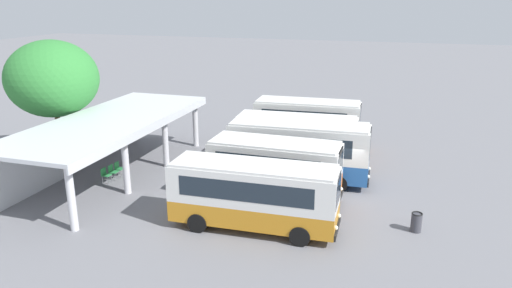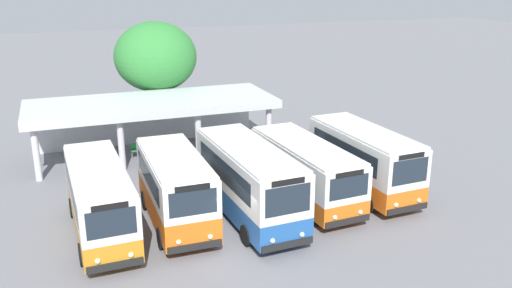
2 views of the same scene
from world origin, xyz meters
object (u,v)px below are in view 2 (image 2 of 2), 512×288
(city_bus_fifth_blue, at_px, (363,158))
(city_bus_middle_cream, at_px, (249,179))
(waiting_chair_end_by_column, at_px, (134,149))
(waiting_chair_middle_seat, at_px, (154,148))
(city_bus_second_in_row, at_px, (176,187))
(city_bus_fourth_amber, at_px, (305,169))
(waiting_chair_second_from_end, at_px, (144,149))
(city_bus_nearest_orange, at_px, (99,197))

(city_bus_fifth_blue, bearing_deg, city_bus_middle_cream, -172.68)
(waiting_chair_end_by_column, bearing_deg, waiting_chair_middle_seat, -5.86)
(city_bus_second_in_row, relative_size, city_bus_fourth_amber, 0.86)
(waiting_chair_end_by_column, bearing_deg, city_bus_second_in_row, -87.66)
(city_bus_fifth_blue, height_order, waiting_chair_second_from_end, city_bus_fifth_blue)
(city_bus_fifth_blue, relative_size, waiting_chair_middle_seat, 8.54)
(waiting_chair_end_by_column, bearing_deg, city_bus_fifth_blue, -43.31)
(city_bus_nearest_orange, bearing_deg, waiting_chair_middle_seat, 67.48)
(waiting_chair_second_from_end, bearing_deg, waiting_chair_middle_seat, -3.06)
(city_bus_second_in_row, height_order, city_bus_fifth_blue, city_bus_fifth_blue)
(city_bus_middle_cream, relative_size, waiting_chair_end_by_column, 9.30)
(city_bus_second_in_row, xyz_separation_m, waiting_chair_middle_seat, (0.75, 9.68, -1.26))
(city_bus_nearest_orange, relative_size, waiting_chair_middle_seat, 8.89)
(city_bus_fifth_blue, xyz_separation_m, waiting_chair_middle_seat, (-8.93, 9.38, -1.29))
(city_bus_fourth_amber, bearing_deg, waiting_chair_second_from_end, 123.84)
(city_bus_second_in_row, relative_size, city_bus_middle_cream, 0.84)
(waiting_chair_middle_seat, bearing_deg, waiting_chair_end_by_column, 174.14)
(city_bus_fifth_blue, bearing_deg, city_bus_nearest_orange, -179.09)
(city_bus_fifth_blue, relative_size, waiting_chair_end_by_column, 8.54)
(city_bus_nearest_orange, height_order, city_bus_second_in_row, city_bus_second_in_row)
(city_bus_second_in_row, height_order, city_bus_middle_cream, city_bus_middle_cream)
(city_bus_nearest_orange, xyz_separation_m, city_bus_fifth_blue, (12.90, 0.21, 0.09))
(city_bus_nearest_orange, height_order, waiting_chair_end_by_column, city_bus_nearest_orange)
(city_bus_fourth_amber, distance_m, waiting_chair_middle_seat, 10.99)
(waiting_chair_end_by_column, relative_size, waiting_chair_second_from_end, 1.00)
(city_bus_middle_cream, bearing_deg, city_bus_second_in_row, 170.68)
(city_bus_nearest_orange, bearing_deg, city_bus_second_in_row, -1.67)
(city_bus_fifth_blue, bearing_deg, city_bus_fourth_amber, 179.13)
(city_bus_second_in_row, height_order, waiting_chair_end_by_column, city_bus_second_in_row)
(city_bus_middle_cream, xyz_separation_m, waiting_chair_end_by_column, (-3.63, 10.33, -1.35))
(city_bus_fifth_blue, bearing_deg, waiting_chair_middle_seat, 133.58)
(city_bus_fourth_amber, height_order, city_bus_fifth_blue, city_bus_fifth_blue)
(waiting_chair_second_from_end, bearing_deg, waiting_chair_end_by_column, 171.37)
(city_bus_fifth_blue, distance_m, waiting_chair_end_by_column, 13.91)
(city_bus_second_in_row, distance_m, waiting_chair_second_from_end, 9.79)
(city_bus_second_in_row, xyz_separation_m, city_bus_fourth_amber, (6.45, 0.35, -0.14))
(city_bus_fourth_amber, bearing_deg, city_bus_second_in_row, -176.91)
(city_bus_fourth_amber, distance_m, waiting_chair_second_from_end, 11.33)
(city_bus_second_in_row, height_order, waiting_chair_second_from_end, city_bus_second_in_row)
(city_bus_middle_cream, relative_size, waiting_chair_middle_seat, 9.30)
(city_bus_middle_cream, bearing_deg, waiting_chair_second_from_end, 106.59)
(city_bus_second_in_row, bearing_deg, city_bus_fourth_amber, 3.09)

